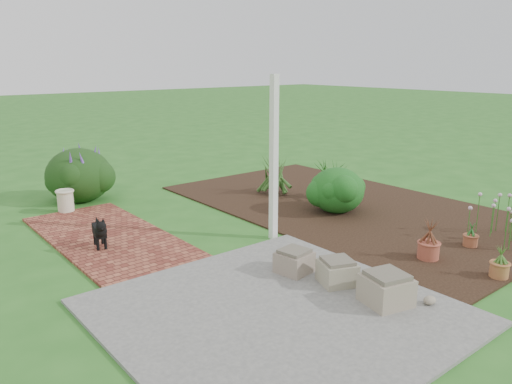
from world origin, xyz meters
TOP-DOWN VIEW (x-y plane):
  - ground at (0.00, 0.00)m, footprint 80.00×80.00m
  - concrete_patio at (-1.25, -1.75)m, footprint 3.50×3.50m
  - brick_path at (-1.70, 1.75)m, footprint 1.60×3.50m
  - garden_bed at (2.50, 0.50)m, footprint 4.00×7.00m
  - veranda_post at (0.30, 0.10)m, footprint 0.10×0.10m
  - stone_trough_near at (-0.20, -2.39)m, footprint 0.57×0.57m
  - stone_trough_mid at (-0.23, -1.69)m, footprint 0.53×0.53m
  - stone_trough_far at (-0.40, -1.12)m, footprint 0.45×0.45m
  - black_dog at (-1.99, 1.29)m, footprint 0.23×0.52m
  - cream_ceramic_urn at (-1.74, 3.48)m, footprint 0.37×0.37m
  - evergreen_shrub at (2.09, 0.40)m, footprint 1.03×1.03m
  - agapanthus_clump_back at (2.64, 1.09)m, footprint 1.11×1.11m
  - agapanthus_clump_front at (2.03, 2.06)m, footprint 1.26×1.26m
  - pink_flower_patch at (3.00, -2.25)m, footprint 1.41×1.41m
  - terracotta_pot_bronze at (1.37, -1.93)m, footprint 0.31×0.31m
  - terracotta_pot_small_left at (2.29, -2.05)m, footprint 0.24×0.24m
  - terracotta_pot_small_right at (1.52, -2.85)m, footprint 0.27×0.27m
  - purple_flowering_bush at (-1.22, 4.17)m, footprint 1.54×1.54m

SIDE VIEW (x-z plane):
  - ground at x=0.00m, z-range 0.00..0.00m
  - garden_bed at x=2.50m, z-range 0.00..0.03m
  - concrete_patio at x=-1.25m, z-range 0.00..0.04m
  - brick_path at x=-1.70m, z-range 0.00..0.04m
  - terracotta_pot_small_left at x=2.29m, z-range 0.03..0.20m
  - terracotta_pot_small_right at x=1.52m, z-range 0.03..0.22m
  - terracotta_pot_bronze at x=1.37m, z-range 0.03..0.27m
  - stone_trough_far at x=-0.40m, z-range 0.04..0.30m
  - stone_trough_mid at x=-0.23m, z-range 0.04..0.31m
  - stone_trough_near at x=-0.20m, z-range 0.04..0.35m
  - cream_ceramic_urn at x=-1.74m, z-range 0.04..0.42m
  - black_dog at x=-1.99m, z-range 0.08..0.54m
  - pink_flower_patch at x=3.00m, z-range 0.03..0.74m
  - evergreen_shrub at x=2.09m, z-range 0.03..0.86m
  - agapanthus_clump_front at x=2.03m, z-range 0.03..0.91m
  - agapanthus_clump_back at x=2.64m, z-range 0.03..0.97m
  - purple_flowering_bush at x=-1.22m, z-range 0.00..1.07m
  - veranda_post at x=0.30m, z-range 0.00..2.50m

